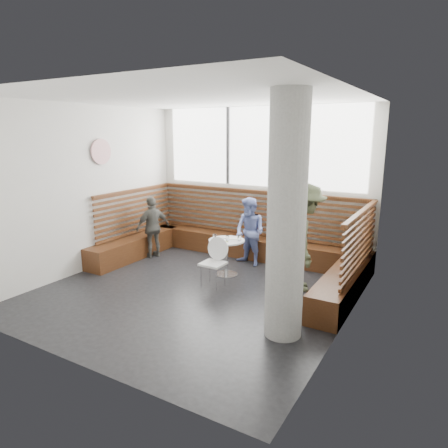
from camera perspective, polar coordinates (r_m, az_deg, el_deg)
The scene contains 15 objects.
room at distance 6.51m, azimuth -4.41°, elevation 3.45°, with size 5.00×5.00×3.20m.
booth at distance 8.26m, azimuth 2.70°, elevation -2.96°, with size 5.00×2.50×1.44m.
concrete_column at distance 5.13m, azimuth 8.93°, elevation 0.69°, with size 0.50×0.50×3.20m, color gray.
wall_art at distance 8.35m, azimuth -17.17°, elevation 9.85°, with size 0.50×0.50×0.03m, color white.
cafe_table at distance 7.57m, azimuth 0.38°, elevation -3.72°, with size 0.68×0.68×0.70m.
cafe_chair at distance 7.06m, azimuth -1.31°, elevation -4.91°, with size 0.41×0.41×0.87m.
adult_man at distance 6.94m, azimuth 11.41°, elevation -1.90°, with size 1.20×0.69×1.85m, color #404930.
child_back at distance 8.12m, azimuth 3.72°, elevation -1.13°, with size 0.68×0.53×1.40m, color #7181C5.
child_left at distance 8.79m, azimuth -10.13°, elevation -0.44°, with size 0.78×0.32×1.33m, color #515049.
plate_near at distance 7.68m, azimuth 0.27°, elevation -1.89°, with size 0.19×0.19×0.01m, color white.
plate_far at distance 7.58m, azimuth 1.36°, elevation -2.08°, with size 0.19×0.19×0.01m, color white.
glass_left at distance 7.54m, azimuth -1.35°, elevation -1.83°, with size 0.06×0.06×0.10m, color white.
glass_mid at distance 7.43m, azimuth 0.49°, elevation -2.05°, with size 0.07×0.07×0.10m, color white.
glass_right at distance 7.45m, azimuth 2.21°, elevation -2.02°, with size 0.06×0.06×0.10m, color white.
menu_card at distance 7.36m, azimuth -0.28°, elevation -2.59°, with size 0.19×0.13×0.00m, color #A5C64C.
Camera 1 is at (3.65, -5.28, 2.69)m, focal length 32.00 mm.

